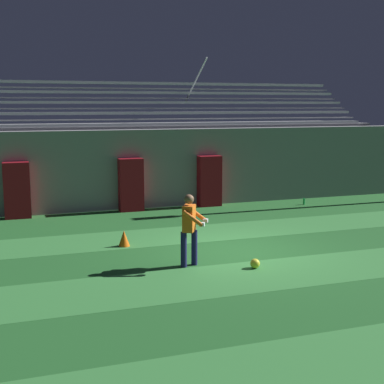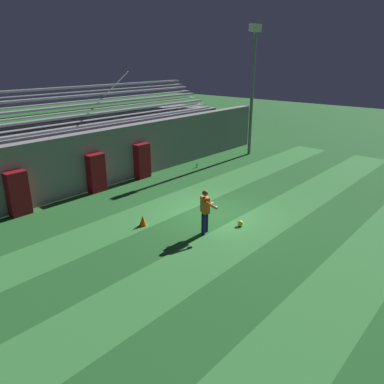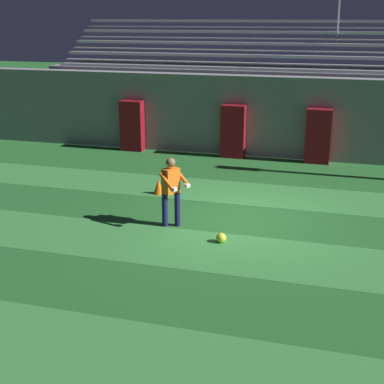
# 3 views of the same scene
# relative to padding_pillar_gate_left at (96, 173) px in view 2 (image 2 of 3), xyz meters

# --- Properties ---
(ground_plane) EXTENTS (80.00, 80.00, 0.00)m
(ground_plane) POSITION_rel_padding_pillar_gate_left_xyz_m (1.45, -5.95, -0.92)
(ground_plane) COLOR #236028
(turf_stripe_near) EXTENTS (28.00, 2.02, 0.01)m
(turf_stripe_near) POSITION_rel_padding_pillar_gate_left_xyz_m (1.45, -11.95, -0.92)
(turf_stripe_near) COLOR #38843D
(turf_stripe_near) RESTS_ON ground
(turf_stripe_mid) EXTENTS (28.00, 2.02, 0.01)m
(turf_stripe_mid) POSITION_rel_padding_pillar_gate_left_xyz_m (1.45, -7.92, -0.92)
(turf_stripe_mid) COLOR #38843D
(turf_stripe_mid) RESTS_ON ground
(turf_stripe_far) EXTENTS (28.00, 2.02, 0.01)m
(turf_stripe_far) POSITION_rel_padding_pillar_gate_left_xyz_m (1.45, -3.88, -0.92)
(turf_stripe_far) COLOR #38843D
(turf_stripe_far) RESTS_ON ground
(back_wall) EXTENTS (24.00, 0.60, 2.80)m
(back_wall) POSITION_rel_padding_pillar_gate_left_xyz_m (1.45, 0.55, 0.48)
(back_wall) COLOR gray
(back_wall) RESTS_ON ground
(padding_pillar_gate_left) EXTENTS (0.83, 0.44, 1.84)m
(padding_pillar_gate_left) POSITION_rel_padding_pillar_gate_left_xyz_m (0.00, 0.00, 0.00)
(padding_pillar_gate_left) COLOR maroon
(padding_pillar_gate_left) RESTS_ON ground
(padding_pillar_gate_right) EXTENTS (0.83, 0.44, 1.84)m
(padding_pillar_gate_right) POSITION_rel_padding_pillar_gate_left_xyz_m (2.91, 0.00, 0.00)
(padding_pillar_gate_right) COLOR maroon
(padding_pillar_gate_right) RESTS_ON ground
(padding_pillar_far_left) EXTENTS (0.83, 0.44, 1.84)m
(padding_pillar_far_left) POSITION_rel_padding_pillar_gate_left_xyz_m (-3.77, 0.00, 0.00)
(padding_pillar_far_left) COLOR maroon
(padding_pillar_far_left) RESTS_ON ground
(bleacher_stand) EXTENTS (18.00, 4.05, 5.43)m
(bleacher_stand) POSITION_rel_padding_pillar_gate_left_xyz_m (1.45, 2.89, 0.59)
(bleacher_stand) COLOR gray
(bleacher_stand) RESTS_ON ground
(floodlight_pole) EXTENTS (0.90, 0.36, 7.98)m
(floodlight_pole) POSITION_rel_padding_pillar_gate_left_xyz_m (11.07, -1.43, 4.13)
(floodlight_pole) COLOR slate
(floodlight_pole) RESTS_ON ground
(goalkeeper) EXTENTS (0.71, 0.73, 1.67)m
(goalkeeper) POSITION_rel_padding_pillar_gate_left_xyz_m (-0.11, -6.78, 0.04)
(goalkeeper) COLOR #19194C
(goalkeeper) RESTS_ON ground
(soccer_ball) EXTENTS (0.22, 0.22, 0.22)m
(soccer_ball) POSITION_rel_padding_pillar_gate_left_xyz_m (1.23, -7.43, -0.81)
(soccer_ball) COLOR yellow
(soccer_ball) RESTS_ON ground
(traffic_cone) EXTENTS (0.30, 0.30, 0.42)m
(traffic_cone) POSITION_rel_padding_pillar_gate_left_xyz_m (-1.20, -4.58, -0.71)
(traffic_cone) COLOR orange
(traffic_cone) RESTS_ON ground
(water_bottle) EXTENTS (0.07, 0.07, 0.24)m
(water_bottle) POSITION_rel_padding_pillar_gate_left_xyz_m (6.32, -0.91, -0.80)
(water_bottle) COLOR green
(water_bottle) RESTS_ON ground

